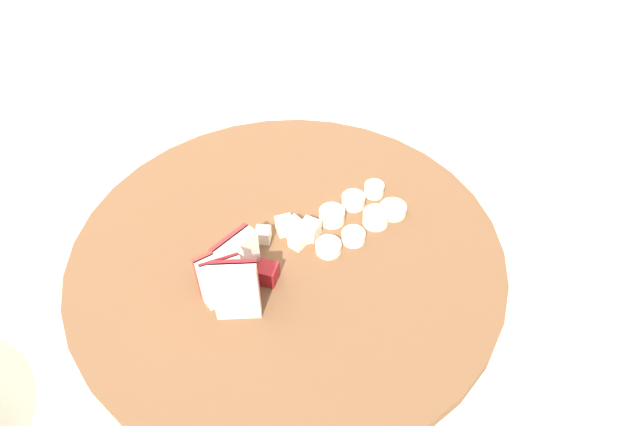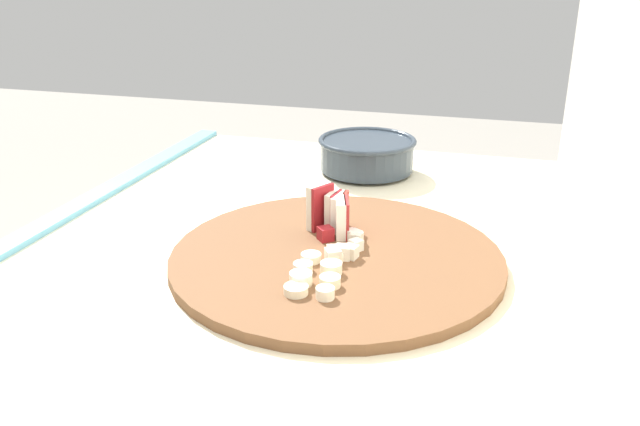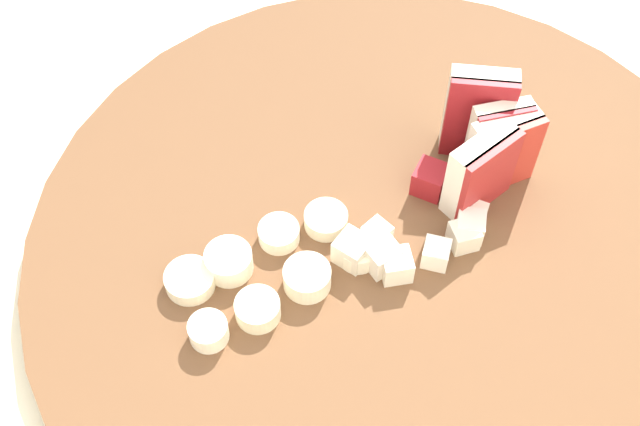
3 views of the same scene
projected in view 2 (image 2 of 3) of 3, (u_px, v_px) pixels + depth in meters
The scene contains 5 objects.
cutting_board at pixel (336, 258), 0.87m from camera, with size 0.44×0.44×0.01m, color brown.
apple_wedge_fan at pixel (334, 212), 0.92m from camera, with size 0.06×0.07×0.07m.
apple_dice_pile at pixel (343, 244), 0.87m from camera, with size 0.10×0.07×0.02m.
banana_slice_rows at pixel (316, 274), 0.79m from camera, with size 0.12×0.07×0.02m.
ceramic_bowl at pixel (367, 153), 1.22m from camera, with size 0.18×0.18×0.07m.
Camera 2 is at (0.68, 0.26, 1.31)m, focal length 36.58 mm.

